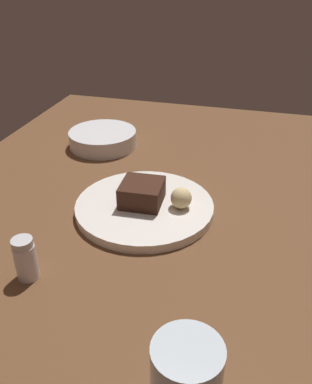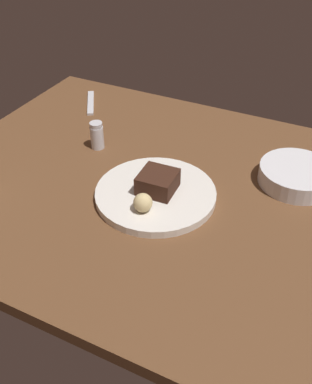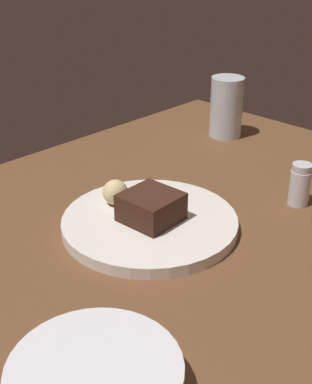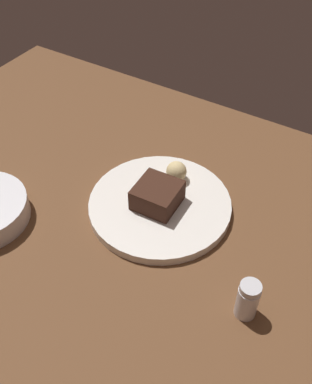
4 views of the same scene
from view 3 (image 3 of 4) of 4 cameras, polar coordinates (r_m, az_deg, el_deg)
dining_table at (r=76.09cm, az=-0.62°, el=-7.33°), size 120.00×84.00×3.00cm
dessert_plate at (r=80.22cm, az=-0.68°, el=-3.34°), size 26.69×26.69×1.77cm
chocolate_cake_slice at (r=78.26cm, az=-0.54°, el=-1.63°), size 8.15×8.18×4.28cm
bread_roll at (r=83.05cm, az=-4.42°, el=-0.02°), size 4.02×4.02×4.02cm
salt_shaker at (r=88.92cm, az=15.30°, el=0.77°), size 3.40×3.40×7.17cm
water_glass at (r=115.19cm, az=7.62°, el=9.09°), size 7.00×7.00×12.84cm
side_bowl at (r=54.24cm, az=-6.56°, el=-19.75°), size 17.14×17.14×4.13cm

